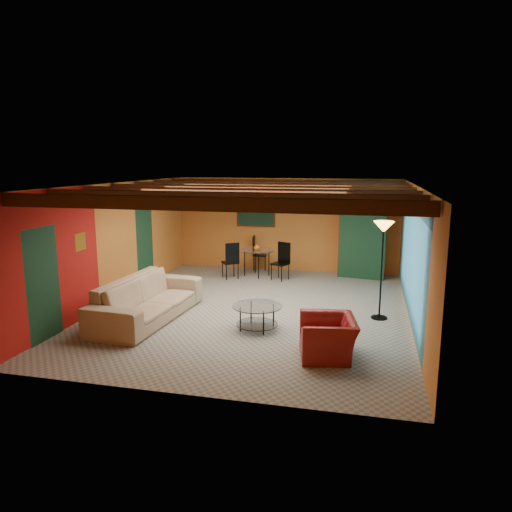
% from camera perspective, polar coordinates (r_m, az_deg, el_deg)
% --- Properties ---
extents(room, '(6.52, 8.01, 2.71)m').
position_cam_1_polar(room, '(10.16, -0.12, 6.62)').
color(room, gray).
rests_on(room, ground).
extents(sofa, '(1.33, 2.99, 0.85)m').
position_cam_1_polar(sofa, '(10.02, -12.76, -4.99)').
color(sofa, '#9D8265').
rests_on(sofa, ground).
extents(armchair, '(1.06, 1.16, 0.66)m').
position_cam_1_polar(armchair, '(8.08, 8.55, -9.52)').
color(armchair, maroon).
rests_on(armchair, ground).
extents(coffee_table, '(1.12, 1.12, 0.49)m').
position_cam_1_polar(coffee_table, '(9.24, 0.13, -7.29)').
color(coffee_table, silver).
rests_on(coffee_table, ground).
extents(dining_table, '(2.61, 2.61, 1.03)m').
position_cam_1_polar(dining_table, '(13.43, 0.10, -0.22)').
color(dining_table, silver).
rests_on(dining_table, ground).
extents(armoire, '(1.28, 0.77, 2.11)m').
position_cam_1_polar(armoire, '(13.61, 12.52, 1.99)').
color(armoire, maroon).
rests_on(armoire, ground).
extents(floor_lamp, '(0.41, 0.41, 2.02)m').
position_cam_1_polar(floor_lamp, '(9.99, 14.71, -1.68)').
color(floor_lamp, black).
rests_on(floor_lamp, ground).
extents(ceiling_fan, '(1.50, 1.50, 0.44)m').
position_cam_1_polar(ceiling_fan, '(10.05, -0.26, 6.56)').
color(ceiling_fan, '#472614').
rests_on(ceiling_fan, ceiling).
extents(painting, '(1.05, 0.03, 0.65)m').
position_cam_1_polar(painting, '(14.16, -0.04, 5.03)').
color(painting, black).
rests_on(painting, wall_back).
extents(potted_plant, '(0.50, 0.47, 0.44)m').
position_cam_1_polar(potted_plant, '(13.47, 12.75, 7.35)').
color(potted_plant, '#26661E').
rests_on(potted_plant, armoire).
extents(vase, '(0.22, 0.22, 0.17)m').
position_cam_1_polar(vase, '(13.33, 0.10, 2.32)').
color(vase, orange).
rests_on(vase, dining_table).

